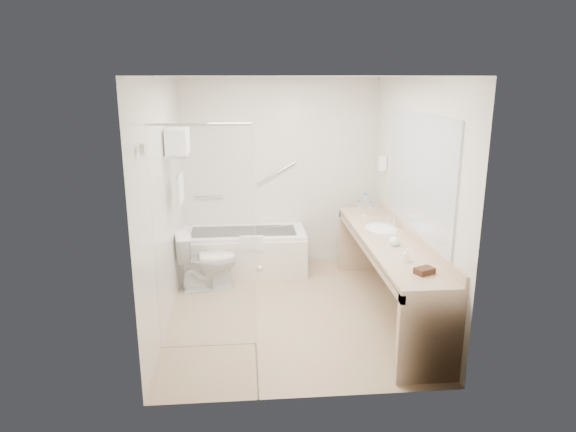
{
  "coord_description": "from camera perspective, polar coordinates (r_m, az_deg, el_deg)",
  "views": [
    {
      "loc": [
        -0.47,
        -5.17,
        2.49
      ],
      "look_at": [
        0.0,
        0.3,
        1.0
      ],
      "focal_mm": 32.0,
      "sensor_mm": 36.0,
      "label": 1
    }
  ],
  "objects": [
    {
      "name": "floor",
      "position": [
        5.76,
        0.26,
        -10.44
      ],
      "size": [
        3.2,
        3.2,
        0.0
      ],
      "primitive_type": "plane",
      "color": "#9A825F",
      "rests_on": "ground"
    },
    {
      "name": "grab_bar_short",
      "position": [
        6.92,
        -8.77,
        2.15
      ],
      "size": [
        0.4,
        0.03,
        0.03
      ],
      "primitive_type": "cylinder",
      "rotation": [
        0.0,
        1.57,
        0.0
      ],
      "color": "silver",
      "rests_on": "wall_back"
    },
    {
      "name": "wall_front",
      "position": [
        3.81,
        2.46,
        -3.84
      ],
      "size": [
        2.6,
        0.1,
        2.5
      ],
      "primitive_type": "cube",
      "color": "beige",
      "rests_on": "ground"
    },
    {
      "name": "wall_left",
      "position": [
        5.38,
        -13.65,
        1.42
      ],
      "size": [
        0.1,
        3.2,
        2.5
      ],
      "primitive_type": "cube",
      "color": "beige",
      "rests_on": "ground"
    },
    {
      "name": "water_bottle_left",
      "position": [
        6.64,
        8.59,
        1.57
      ],
      "size": [
        0.07,
        0.07,
        0.21
      ],
      "rotation": [
        0.0,
        0.0,
        -0.39
      ],
      "color": "silver",
      "rests_on": "vanity_counter"
    },
    {
      "name": "amenity_basket",
      "position": [
        4.6,
        14.92,
        -5.9
      ],
      "size": [
        0.19,
        0.17,
        0.05
      ],
      "primitive_type": "cube",
      "rotation": [
        0.0,
        0.0,
        0.43
      ],
      "color": "#412417",
      "rests_on": "vanity_counter"
    },
    {
      "name": "ceiling",
      "position": [
        5.19,
        0.29,
        15.29
      ],
      "size": [
        2.6,
        3.2,
        0.1
      ],
      "primitive_type": "cube",
      "color": "white",
      "rests_on": "wall_back"
    },
    {
      "name": "hairdryer_unit",
      "position": [
        6.54,
        10.46,
        5.78
      ],
      "size": [
        0.08,
        0.1,
        0.18
      ],
      "primitive_type": "cube",
      "color": "white",
      "rests_on": "wall_right"
    },
    {
      "name": "bathtub",
      "position": [
        6.78,
        -4.9,
        -3.93
      ],
      "size": [
        1.6,
        0.73,
        0.59
      ],
      "color": "white",
      "rests_on": "floor"
    },
    {
      "name": "faucet",
      "position": [
        5.88,
        11.77,
        -0.52
      ],
      "size": [
        0.03,
        0.03,
        0.14
      ],
      "primitive_type": "cylinder",
      "color": "silver",
      "rests_on": "vanity_counter"
    },
    {
      "name": "wall_back",
      "position": [
        6.9,
        -0.93,
        4.83
      ],
      "size": [
        2.6,
        0.1,
        2.5
      ],
      "primitive_type": "cube",
      "color": "beige",
      "rests_on": "ground"
    },
    {
      "name": "toilet",
      "position": [
        6.27,
        -9.04,
        -4.95
      ],
      "size": [
        0.78,
        0.52,
        0.71
      ],
      "primitive_type": "imported",
      "rotation": [
        0.0,
        0.0,
        1.74
      ],
      "color": "white",
      "rests_on": "floor"
    },
    {
      "name": "vanity_counter",
      "position": [
        5.56,
        11.02,
        -4.56
      ],
      "size": [
        0.55,
        2.7,
        0.95
      ],
      "color": "#CCAA88",
      "rests_on": "floor"
    },
    {
      "name": "drinking_glass_far",
      "position": [
        5.58,
        8.81,
        -1.59
      ],
      "size": [
        0.08,
        0.08,
        0.1
      ],
      "primitive_type": "cylinder",
      "rotation": [
        0.0,
        0.0,
        0.0
      ],
      "color": "silver",
      "rests_on": "vanity_counter"
    },
    {
      "name": "mirror",
      "position": [
        5.4,
        14.23,
        4.69
      ],
      "size": [
        0.02,
        2.0,
        1.2
      ],
      "primitive_type": "cube",
      "color": "#A9ADB5",
      "rests_on": "wall_right"
    },
    {
      "name": "water_bottle_mid",
      "position": [
        6.4,
        7.86,
        0.92
      ],
      "size": [
        0.05,
        0.05,
        0.17
      ],
      "rotation": [
        0.0,
        0.0,
        0.02
      ],
      "color": "silver",
      "rests_on": "vanity_counter"
    },
    {
      "name": "drinking_glass_near",
      "position": [
        6.08,
        8.53,
        -0.26
      ],
      "size": [
        0.07,
        0.07,
        0.08
      ],
      "primitive_type": "cylinder",
      "rotation": [
        0.0,
        0.0,
        0.15
      ],
      "color": "silver",
      "rests_on": "vanity_counter"
    },
    {
      "name": "water_bottle_right",
      "position": [
        6.37,
        9.18,
        0.79
      ],
      "size": [
        0.05,
        0.05,
        0.17
      ],
      "rotation": [
        0.0,
        0.0,
        -0.21
      ],
      "color": "silver",
      "rests_on": "vanity_counter"
    },
    {
      "name": "soap_bottle_a",
      "position": [
        4.85,
        13.05,
        -4.63
      ],
      "size": [
        0.09,
        0.14,
        0.06
      ],
      "primitive_type": "imported",
      "rotation": [
        0.0,
        0.0,
        -0.31
      ],
      "color": "white",
      "rests_on": "vanity_counter"
    },
    {
      "name": "towel_shelf",
      "position": [
        5.61,
        -12.13,
        7.31
      ],
      "size": [
        0.24,
        0.55,
        0.81
      ],
      "color": "silver",
      "rests_on": "wall_left"
    },
    {
      "name": "grab_bar_long",
      "position": [
        6.86,
        -1.32,
        4.76
      ],
      "size": [
        0.53,
        0.03,
        0.33
      ],
      "primitive_type": "cylinder",
      "rotation": [
        0.0,
        1.05,
        0.0
      ],
      "color": "silver",
      "rests_on": "wall_back"
    },
    {
      "name": "sink",
      "position": [
        5.87,
        10.35,
        -1.59
      ],
      "size": [
        0.4,
        0.52,
        0.14
      ],
      "primitive_type": "ellipsoid",
      "color": "white",
      "rests_on": "vanity_counter"
    },
    {
      "name": "soap_bottle_b",
      "position": [
        5.27,
        11.77,
        -2.68
      ],
      "size": [
        0.12,
        0.15,
        0.1
      ],
      "primitive_type": "imported",
      "rotation": [
        0.0,
        0.0,
        -0.15
      ],
      "color": "white",
      "rests_on": "vanity_counter"
    },
    {
      "name": "wall_right",
      "position": [
        5.61,
        13.64,
        1.96
      ],
      "size": [
        0.1,
        3.2,
        2.5
      ],
      "primitive_type": "cube",
      "color": "beige",
      "rests_on": "ground"
    },
    {
      "name": "shower_enclosure",
      "position": [
        4.48,
        -6.72,
        -3.47
      ],
      "size": [
        0.96,
        0.91,
        2.11
      ],
      "color": "silver",
      "rests_on": "floor"
    }
  ]
}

